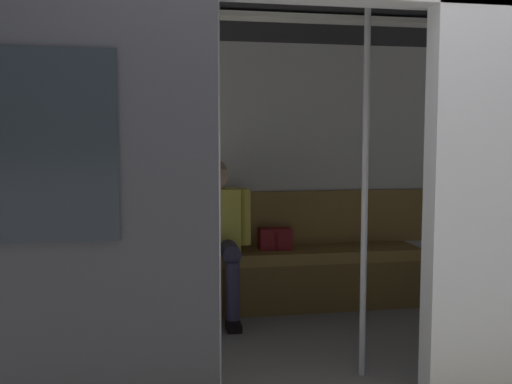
% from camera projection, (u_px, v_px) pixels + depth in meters
% --- Properties ---
extents(train_car, '(6.40, 2.48, 2.27)m').
position_uv_depth(train_car, '(264.00, 120.00, 3.58)').
color(train_car, silver).
rests_on(train_car, ground_plane).
extents(bench_seat, '(2.80, 0.44, 0.48)m').
position_uv_depth(bench_seat, '(250.00, 266.00, 4.56)').
color(bench_seat, olive).
rests_on(bench_seat, ground_plane).
extents(person_seated, '(0.55, 0.68, 1.21)m').
position_uv_depth(person_seated, '(216.00, 227.00, 4.44)').
color(person_seated, '#D8CC4C').
rests_on(person_seated, ground_plane).
extents(handbag, '(0.26, 0.15, 0.17)m').
position_uv_depth(handbag, '(275.00, 239.00, 4.67)').
color(handbag, maroon).
rests_on(handbag, bench_seat).
extents(book, '(0.20, 0.25, 0.03)m').
position_uv_depth(book, '(175.00, 251.00, 4.53)').
color(book, '#26598C').
rests_on(book, bench_seat).
extents(grab_pole_door, '(0.04, 0.04, 2.13)m').
position_uv_depth(grab_pole_door, '(217.00, 197.00, 2.99)').
color(grab_pole_door, silver).
rests_on(grab_pole_door, ground_plane).
extents(grab_pole_far, '(0.04, 0.04, 2.13)m').
position_uv_depth(grab_pole_far, '(365.00, 192.00, 3.26)').
color(grab_pole_far, silver).
rests_on(grab_pole_far, ground_plane).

